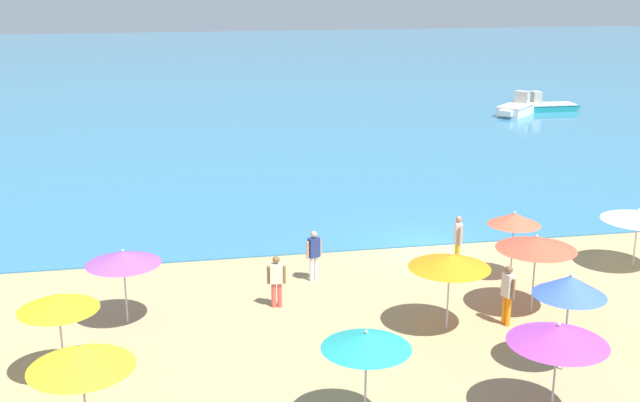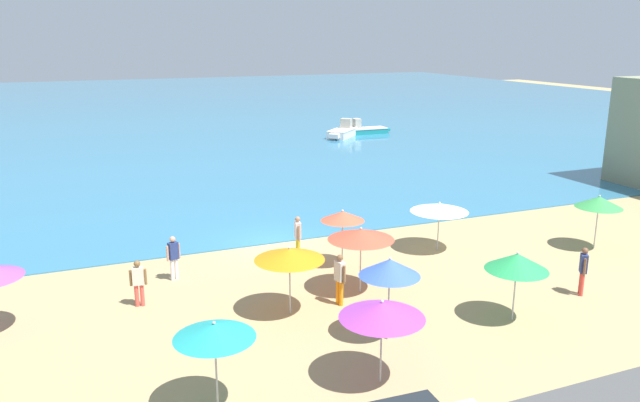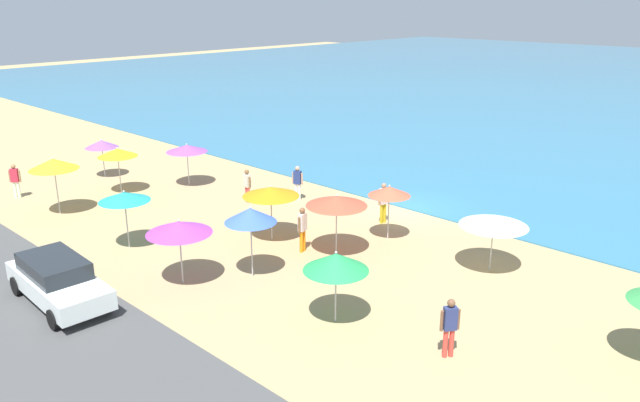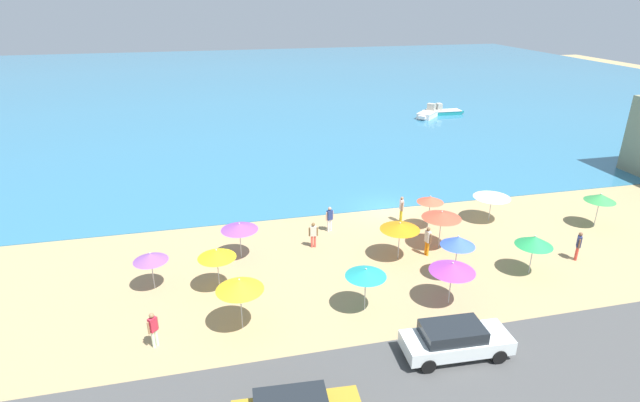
% 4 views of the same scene
% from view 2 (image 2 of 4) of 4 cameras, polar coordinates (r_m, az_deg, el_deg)
% --- Properties ---
extents(ground_plane, '(160.00, 160.00, 0.00)m').
position_cam_2_polar(ground_plane, '(27.62, -4.42, -3.93)').
color(ground_plane, tan).
extents(sea, '(150.00, 110.00, 0.05)m').
position_cam_2_polar(sea, '(80.76, -16.88, 8.00)').
color(sea, teal).
rests_on(sea, ground_plane).
extents(beach_umbrella_3, '(1.99, 1.99, 2.37)m').
position_cam_2_polar(beach_umbrella_3, '(15.32, -9.64, -11.64)').
color(beach_umbrella_3, '#B2B2B7').
rests_on(beach_umbrella_3, ground_plane).
extents(beach_umbrella_5, '(2.30, 2.30, 2.33)m').
position_cam_2_polar(beach_umbrella_5, '(20.20, -2.81, -4.88)').
color(beach_umbrella_5, '#B2B2B7').
rests_on(beach_umbrella_5, ground_plane).
extents(beach_umbrella_6, '(2.36, 2.36, 2.43)m').
position_cam_2_polar(beach_umbrella_6, '(21.87, 3.77, -3.05)').
color(beach_umbrella_6, '#B2B2B7').
rests_on(beach_umbrella_6, ground_plane).
extents(beach_umbrella_7, '(1.83, 1.83, 2.64)m').
position_cam_2_polar(beach_umbrella_7, '(18.51, 6.39, -6.07)').
color(beach_umbrella_7, '#B2B2B7').
rests_on(beach_umbrella_7, ground_plane).
extents(beach_umbrella_9, '(1.95, 1.95, 2.38)m').
position_cam_2_polar(beach_umbrella_9, '(28.89, 24.16, -0.09)').
color(beach_umbrella_9, '#B2B2B7').
rests_on(beach_umbrella_9, ground_plane).
extents(beach_umbrella_10, '(2.46, 2.46, 2.14)m').
position_cam_2_polar(beach_umbrella_10, '(26.71, 10.86, -0.58)').
color(beach_umbrella_10, '#B2B2B7').
rests_on(beach_umbrella_10, ground_plane).
extents(beach_umbrella_11, '(2.26, 2.26, 2.35)m').
position_cam_2_polar(beach_umbrella_11, '(16.36, 5.70, -9.89)').
color(beach_umbrella_11, '#B2B2B7').
rests_on(beach_umbrella_11, ground_plane).
extents(beach_umbrella_12, '(1.72, 1.72, 2.34)m').
position_cam_2_polar(beach_umbrella_12, '(24.36, 2.08, -1.38)').
color(beach_umbrella_12, '#B2B2B7').
rests_on(beach_umbrella_12, ground_plane).
extents(beach_umbrella_13, '(2.00, 2.00, 2.34)m').
position_cam_2_polar(beach_umbrella_13, '(20.69, 17.57, -5.33)').
color(beach_umbrella_13, '#B2B2B7').
rests_on(beach_umbrella_13, ground_plane).
extents(bather_0, '(0.30, 0.56, 1.81)m').
position_cam_2_polar(bather_0, '(21.20, 1.82, -6.93)').
color(bather_0, orange).
rests_on(bather_0, ground_plane).
extents(bather_1, '(0.54, 0.33, 1.71)m').
position_cam_2_polar(bather_1, '(23.95, -13.25, -4.88)').
color(bather_1, white).
rests_on(bather_1, ground_plane).
extents(bather_3, '(0.56, 0.27, 1.63)m').
position_cam_2_polar(bather_3, '(22.00, -16.28, -7.01)').
color(bather_3, '#EA5046').
rests_on(bather_3, ground_plane).
extents(bather_4, '(0.27, 0.56, 1.83)m').
position_cam_2_polar(bather_4, '(25.41, -2.05, -3.15)').
color(bather_4, gold).
rests_on(bather_4, ground_plane).
extents(bather_5, '(0.39, 0.48, 1.76)m').
position_cam_2_polar(bather_5, '(23.85, 22.92, -5.70)').
color(bather_5, '#DF3F35').
rests_on(bather_5, ground_plane).
extents(skiff_nearshore, '(4.49, 4.44, 1.55)m').
position_cam_2_polar(skiff_nearshore, '(56.54, 2.23, 6.36)').
color(skiff_nearshore, silver).
rests_on(skiff_nearshore, sea).
extents(skiff_offshore, '(5.24, 1.61, 1.44)m').
position_cam_2_polar(skiff_offshore, '(58.05, 3.79, 6.49)').
color(skiff_offshore, teal).
rests_on(skiff_offshore, sea).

